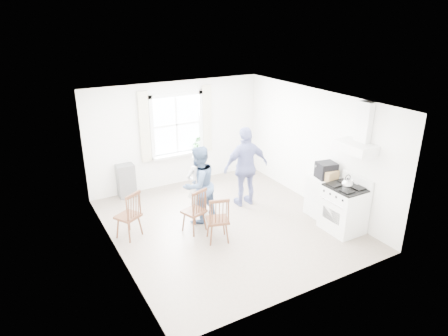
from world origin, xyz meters
TOP-DOWN VIEW (x-y plane):
  - room_shell at (0.00, 0.00)m, footprint 4.62×5.12m
  - window_assembly at (0.00, 2.45)m, footprint 1.88×0.24m
  - range_hood at (2.07, -1.35)m, footprint 0.45×0.76m
  - shelf_unit at (-1.40, 2.33)m, footprint 0.40×0.30m
  - gas_stove at (1.91, -1.35)m, footprint 0.68×0.76m
  - kettle at (1.83, -1.43)m, footprint 0.21×0.21m
  - low_cabinet at (1.98, -0.65)m, footprint 0.50×0.55m
  - stereo_stack at (1.96, -0.72)m, footprint 0.43×0.40m
  - cardboard_box at (1.96, -0.84)m, footprint 0.34×0.26m
  - windsor_chair_a at (-0.67, -0.01)m, footprint 0.50×0.50m
  - windsor_chair_b at (-0.49, -0.56)m, footprint 0.49×0.49m
  - windsor_chair_c at (-1.85, 0.42)m, footprint 0.55×0.55m
  - person_left at (-0.32, 0.69)m, footprint 0.57×0.57m
  - person_mid at (-0.41, 0.42)m, footprint 1.00×1.00m
  - person_right at (0.84, 0.61)m, footprint 1.14×1.14m
  - potted_plant at (0.49, 2.36)m, footprint 0.26×0.26m

SIDE VIEW (x-z plane):
  - shelf_unit at x=-1.40m, z-range 0.00..0.80m
  - low_cabinet at x=1.98m, z-range 0.00..0.90m
  - gas_stove at x=1.91m, z-range -0.08..1.04m
  - windsor_chair_a at x=-0.67m, z-range 0.10..1.05m
  - windsor_chair_b at x=-0.49m, z-range 0.10..1.05m
  - windsor_chair_c at x=-1.85m, z-range 0.11..1.08m
  - person_left at x=-0.32m, z-range 0.00..1.42m
  - person_mid at x=-0.41m, z-range 0.00..1.64m
  - person_right at x=0.84m, z-range 0.00..1.82m
  - cardboard_box at x=1.96m, z-range 0.90..1.10m
  - potted_plant at x=0.49m, z-range 0.85..1.21m
  - kettle at x=1.83m, z-range 0.90..1.20m
  - stereo_stack at x=1.96m, z-range 0.90..1.23m
  - room_shell at x=0.00m, z-range -0.02..2.62m
  - window_assembly at x=0.00m, z-range 0.61..2.31m
  - range_hood at x=2.07m, z-range 1.43..2.37m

